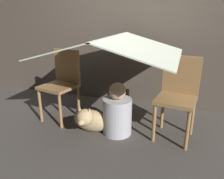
# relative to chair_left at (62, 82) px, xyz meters

# --- Properties ---
(ground_plane) EXTENTS (8.80, 8.80, 0.00)m
(ground_plane) POSITION_rel_chair_left_xyz_m (0.68, -0.13, -0.48)
(ground_plane) COLOR #47423D
(wall_back) EXTENTS (7.00, 0.05, 2.50)m
(wall_back) POSITION_rel_chair_left_xyz_m (0.68, 0.83, 0.77)
(wall_back) COLOR #4C4238
(wall_back) RESTS_ON ground_plane
(chair_left) EXTENTS (0.46, 0.46, 0.87)m
(chair_left) POSITION_rel_chair_left_xyz_m (0.00, 0.00, 0.00)
(chair_left) COLOR olive
(chair_left) RESTS_ON ground_plane
(chair_right) EXTENTS (0.44, 0.44, 0.87)m
(chair_right) POSITION_rel_chair_left_xyz_m (1.38, 0.00, 0.00)
(chair_right) COLOR olive
(chair_right) RESTS_ON ground_plane
(sheet_canopy) EXTENTS (1.39, 1.19, 0.20)m
(sheet_canopy) POSITION_rel_chair_left_xyz_m (0.68, -0.07, 0.48)
(sheet_canopy) COLOR silver
(person_front) EXTENTS (0.32, 0.32, 0.59)m
(person_front) POSITION_rel_chair_left_xyz_m (0.77, -0.16, -0.24)
(person_front) COLOR #B2B2B7
(person_front) RESTS_ON ground_plane
(dog) EXTENTS (0.43, 0.38, 0.36)m
(dog) POSITION_rel_chair_left_xyz_m (0.48, -0.25, -0.32)
(dog) COLOR tan
(dog) RESTS_ON ground_plane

